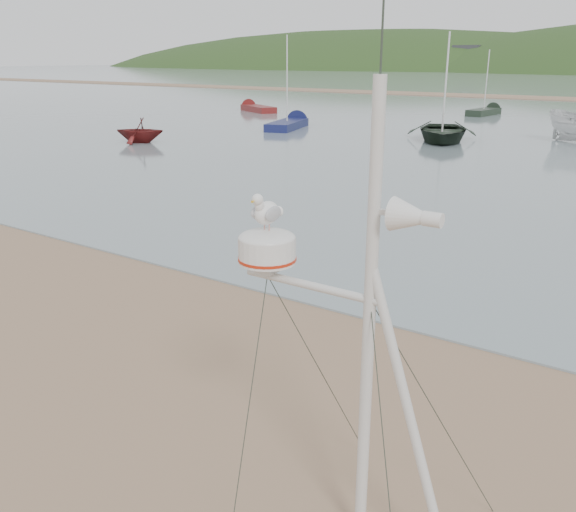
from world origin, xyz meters
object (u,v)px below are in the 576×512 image
Objects in this scene: boat_dark at (445,91)px; boat_red at (139,119)px; mast_rig at (355,424)px; sailboat_blue_near at (294,122)px; sailboat_dark_mid at (490,111)px; dinghy_red_far at (252,108)px.

boat_dark is 2.12× the size of boat_red.
mast_rig is 0.82× the size of sailboat_blue_near.
dinghy_red_far is (-18.39, -8.38, -0.01)m from sailboat_dark_mid.
dinghy_red_far is at bearing 132.94° from boat_dark.
dinghy_red_far is (-7.87, 20.19, -1.05)m from boat_red.
sailboat_dark_mid is 20.21m from dinghy_red_far.
sailboat_dark_mid reaches higher than boat_red.
sailboat_blue_near is 13.25m from dinghy_red_far.
dinghy_red_far is at bearing 140.42° from sailboat_blue_near.
sailboat_blue_near is at bearing 140.98° from boat_red.
mast_rig is 50.26m from dinghy_red_far.
mast_rig is 37.37m from sailboat_blue_near.
sailboat_blue_near is (-11.19, 1.86, -2.49)m from boat_dark.
boat_dark reaches higher than sailboat_dark_mid.
boat_dark is 0.94× the size of dinghy_red_far.
sailboat_dark_mid is at bearing 64.09° from sailboat_blue_near.
sailboat_blue_near is 1.12× the size of dinghy_red_far.
dinghy_red_far is at bearing 173.56° from boat_red.
sailboat_blue_near is 1.18× the size of sailboat_dark_mid.
boat_red is 12.02m from sailboat_blue_near.
sailboat_dark_mid is at bearing 132.05° from boat_red.
sailboat_dark_mid is at bearing 77.81° from boat_dark.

